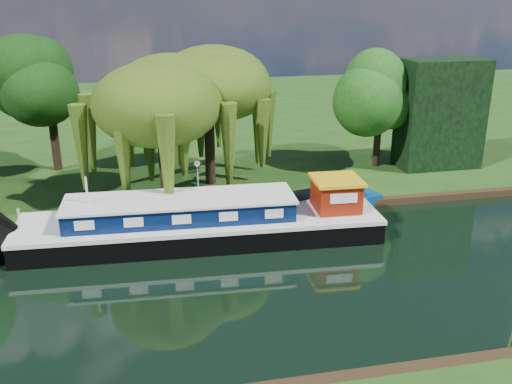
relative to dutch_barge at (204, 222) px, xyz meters
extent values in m
plane|color=black|center=(-0.25, -5.17, -1.04)|extent=(120.00, 120.00, 0.00)
cube|color=#183C10|center=(-0.25, 28.83, -0.81)|extent=(120.00, 52.00, 0.45)
cube|color=black|center=(-0.17, 0.01, -0.55)|extent=(19.93, 5.30, 1.32)
cube|color=silver|center=(-0.17, 0.01, 0.22)|extent=(20.04, 5.39, 0.24)
cube|color=#06163F|center=(-1.27, 0.06, 0.88)|extent=(12.38, 3.73, 1.04)
cube|color=silver|center=(-1.27, 0.06, 1.46)|extent=(12.61, 3.96, 0.13)
cube|color=maroon|center=(7.50, -0.35, 1.18)|extent=(2.52, 2.52, 1.65)
cube|color=#E6AB10|center=(7.50, -0.35, 2.09)|extent=(2.81, 2.81, 0.18)
cylinder|color=silver|center=(-6.09, 0.28, 1.67)|extent=(0.11, 0.11, 2.63)
cube|color=navy|center=(6.37, 2.12, -0.74)|extent=(11.03, 5.08, 0.82)
cube|color=navy|center=(6.37, 2.12, 0.02)|extent=(7.75, 3.64, 0.69)
cube|color=black|center=(6.37, 2.12, 0.41)|extent=(7.86, 3.76, 0.09)
cube|color=silver|center=(3.84, 0.57, 0.05)|extent=(0.54, 0.21, 0.29)
cube|color=silver|center=(5.67, 1.16, 0.05)|extent=(0.54, 0.21, 0.29)
cube|color=silver|center=(7.50, 1.74, 0.05)|extent=(0.54, 0.21, 0.29)
cube|color=silver|center=(9.33, 2.32, 0.05)|extent=(0.54, 0.21, 0.29)
cylinder|color=black|center=(-1.74, 6.15, 1.96)|extent=(0.66, 0.66, 5.10)
ellipsoid|color=#374C10|center=(-1.74, 6.15, 5.65)|extent=(7.12, 7.12, 4.60)
cylinder|color=black|center=(1.46, 8.30, 1.93)|extent=(0.71, 0.71, 5.03)
ellipsoid|color=#374C10|center=(1.46, 8.30, 5.56)|extent=(6.87, 6.87, 4.44)
cylinder|color=black|center=(-9.29, 13.80, 2.85)|extent=(0.65, 0.65, 6.87)
ellipsoid|color=black|center=(-9.29, 13.80, 5.66)|extent=(5.50, 5.50, 5.50)
cylinder|color=black|center=(14.34, 9.82, 2.28)|extent=(0.54, 0.54, 5.74)
ellipsoid|color=#144C13|center=(14.34, 9.82, 4.63)|extent=(4.59, 4.59, 4.59)
cube|color=black|center=(18.75, 8.83, 3.41)|extent=(6.00, 3.00, 8.00)
cylinder|color=silver|center=(0.25, 5.33, 0.51)|extent=(0.10, 0.10, 2.20)
sphere|color=white|center=(0.25, 5.33, 1.79)|extent=(0.36, 0.36, 0.36)
cylinder|color=silver|center=(-10.25, 3.23, -0.09)|extent=(0.16, 0.16, 1.00)
cylinder|color=silver|center=(-4.25, 3.23, -0.09)|extent=(0.16, 0.16, 1.00)
cylinder|color=silver|center=(2.75, 3.23, -0.09)|extent=(0.16, 0.16, 1.00)
cylinder|color=silver|center=(8.75, 3.23, -0.09)|extent=(0.16, 0.16, 1.00)
camera|label=1|loc=(-3.18, -29.03, 12.37)|focal=40.00mm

